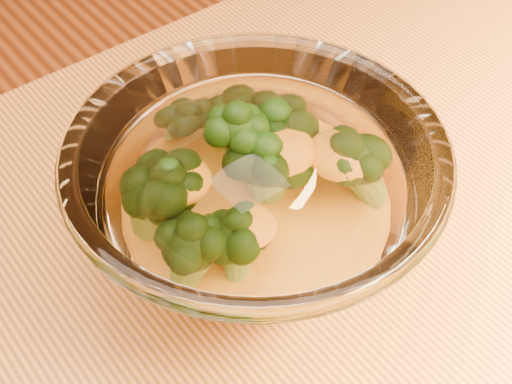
% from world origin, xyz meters
% --- Properties ---
extents(glass_bowl, '(0.24, 0.24, 0.11)m').
position_xyz_m(glass_bowl, '(-0.08, 0.13, 0.81)').
color(glass_bowl, white).
rests_on(glass_bowl, table).
extents(cheese_sauce, '(0.13, 0.13, 0.04)m').
position_xyz_m(cheese_sauce, '(-0.08, 0.13, 0.78)').
color(cheese_sauce, orange).
rests_on(cheese_sauce, glass_bowl).
extents(broccoli_heap, '(0.16, 0.13, 0.08)m').
position_xyz_m(broccoli_heap, '(-0.08, 0.14, 0.82)').
color(broccoli_heap, black).
rests_on(broccoli_heap, cheese_sauce).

